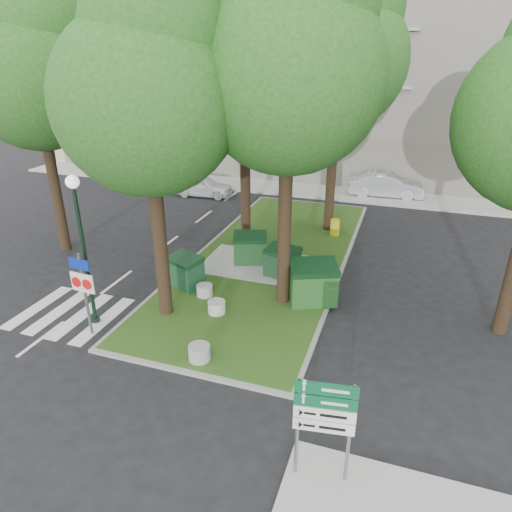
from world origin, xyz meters
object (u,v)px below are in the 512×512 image
at_px(litter_bin, 335,227).
at_px(directional_sign, 324,416).
at_px(tree_street_left, 35,65).
at_px(dumpster_b, 250,248).
at_px(bollard_right, 199,353).
at_px(street_lamp, 81,234).
at_px(tree_median_far, 343,46).
at_px(tree_median_mid, 247,83).
at_px(tree_median_near_left, 149,84).
at_px(tree_median_near_right, 293,57).
at_px(dumpster_d, 313,283).
at_px(car_white, 203,186).
at_px(car_silver, 386,185).
at_px(dumpster_c, 282,262).
at_px(traffic_sign_pole, 83,284).
at_px(dumpster_a, 185,271).
at_px(bollard_left, 205,290).
at_px(bollard_mid, 217,307).

height_order(litter_bin, directional_sign, directional_sign).
xyz_separation_m(tree_street_left, dumpster_b, (8.27, 1.10, -6.93)).
bearing_deg(bollard_right, street_lamp, 168.29).
bearing_deg(tree_median_far, tree_median_mid, -136.85).
distance_m(street_lamp, directional_sign, 9.07).
distance_m(tree_median_near_left, tree_street_left, 7.83).
height_order(tree_median_near_right, tree_street_left, tree_median_near_right).
bearing_deg(dumpster_d, tree_median_near_right, 169.32).
bearing_deg(car_white, tree_median_mid, -145.54).
xyz_separation_m(dumpster_b, car_silver, (4.57, 11.70, -0.00)).
distance_m(tree_median_mid, car_silver, 12.80).
distance_m(directional_sign, car_white, 20.83).
xyz_separation_m(tree_street_left, dumpster_c, (9.87, 0.30, -6.96)).
xyz_separation_m(traffic_sign_pole, directional_sign, (7.87, -2.97, -0.06)).
xyz_separation_m(tree_median_near_left, bollard_right, (2.08, -2.06, -6.98)).
xyz_separation_m(tree_median_far, car_silver, (2.14, 6.81, -7.59)).
height_order(dumpster_b, directional_sign, directional_sign).
relative_size(dumpster_a, bollard_left, 2.68).
bearing_deg(tree_street_left, bollard_right, -31.47).
bearing_deg(dumpster_d, bollard_left, 169.47).
height_order(tree_median_mid, dumpster_d, tree_median_mid).
xyz_separation_m(tree_median_near_left, dumpster_c, (2.87, 3.80, -6.62)).
xyz_separation_m(bollard_left, car_silver, (5.17, 14.92, 0.40)).
height_order(bollard_left, bollard_mid, bollard_mid).
height_order(bollard_mid, car_silver, car_silver).
height_order(street_lamp, directional_sign, street_lamp).
bearing_deg(bollard_right, bollard_mid, 102.17).
bearing_deg(litter_bin, bollard_mid, -106.89).
height_order(tree_median_far, dumpster_a, tree_median_far).
distance_m(tree_street_left, directional_sign, 16.62).
bearing_deg(tree_median_near_right, car_silver, 80.71).
distance_m(tree_median_near_right, bollard_mid, 8.05).
bearing_deg(tree_median_far, bollard_right, -97.97).
bearing_deg(tree_median_near_left, dumpster_d, 26.46).
relative_size(tree_median_near_left, bollard_left, 18.42).
relative_size(dumpster_d, bollard_mid, 3.28).
bearing_deg(bollard_right, tree_median_far, 82.03).
height_order(tree_median_near_right, bollard_right, tree_median_near_right).
xyz_separation_m(tree_median_mid, tree_street_left, (-7.50, -3.00, 0.67)).
distance_m(dumpster_d, bollard_mid, 3.40).
bearing_deg(bollard_right, tree_median_mid, 100.47).
relative_size(dumpster_a, car_silver, 0.35).
xyz_separation_m(dumpster_c, car_silver, (2.97, 12.50, 0.03)).
distance_m(bollard_mid, litter_bin, 8.69).
height_order(tree_street_left, bollard_mid, tree_street_left).
bearing_deg(tree_median_mid, bollard_right, -79.53).
xyz_separation_m(dumpster_c, bollard_right, (-0.79, -5.86, -0.35)).
xyz_separation_m(dumpster_b, dumpster_c, (1.60, -0.80, -0.03)).
relative_size(directional_sign, car_white, 0.67).
xyz_separation_m(bollard_mid, litter_bin, (2.52, 8.31, 0.17)).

